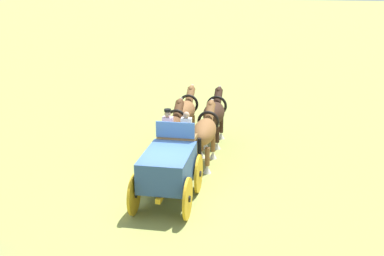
{
  "coord_description": "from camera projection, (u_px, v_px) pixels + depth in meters",
  "views": [
    {
      "loc": [
        -14.66,
        -3.69,
        7.39
      ],
      "look_at": [
        4.34,
        0.05,
        1.2
      ],
      "focal_mm": 47.22,
      "sensor_mm": 36.0,
      "label": 1
    }
  ],
  "objects": [
    {
      "name": "draft_horse_lead_near",
      "position": [
        185.0,
        112.0,
        22.14
      ],
      "size": [
        3.22,
        0.92,
        2.17
      ],
      "color": "brown",
      "rests_on": "ground"
    },
    {
      "name": "ground_plane",
      "position": [
        168.0,
        202.0,
        16.62
      ],
      "size": [
        220.0,
        220.0,
        0.0
      ],
      "primitive_type": "plane",
      "color": "olive"
    },
    {
      "name": "show_wagon",
      "position": [
        169.0,
        166.0,
        16.42
      ],
      "size": [
        5.51,
        1.9,
        2.76
      ],
      "color": "#2D4C7A",
      "rests_on": "ground"
    },
    {
      "name": "draft_horse_lead_off",
      "position": [
        214.0,
        114.0,
        21.91
      ],
      "size": [
        3.03,
        0.94,
        2.18
      ],
      "color": "#331E14",
      "rests_on": "ground"
    },
    {
      "name": "draft_horse_rear_near",
      "position": [
        172.0,
        130.0,
        19.7
      ],
      "size": [
        3.13,
        0.9,
        2.2
      ],
      "color": "brown",
      "rests_on": "ground"
    },
    {
      "name": "draft_horse_rear_off",
      "position": [
        205.0,
        132.0,
        19.48
      ],
      "size": [
        3.25,
        0.9,
        2.18
      ],
      "color": "brown",
      "rests_on": "ground"
    }
  ]
}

